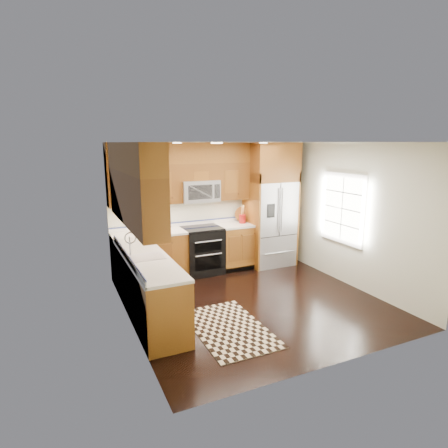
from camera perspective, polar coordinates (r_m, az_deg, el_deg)
name	(u,v)px	position (r m, az deg, el deg)	size (l,w,h in m)	color
ground	(253,301)	(6.40, 4.46, -11.67)	(4.00, 4.00, 0.00)	black
wall_back	(207,206)	(7.76, -2.56, 2.69)	(4.00, 0.02, 2.60)	beige
wall_left	(128,239)	(5.33, -14.48, -2.16)	(0.02, 4.00, 2.60)	beige
wall_right	(351,215)	(7.16, 18.78, 1.24)	(0.02, 4.00, 2.60)	beige
window	(343,208)	(7.28, 17.63, 2.28)	(0.04, 1.10, 1.30)	white
base_cabinets	(166,270)	(6.57, -8.88, -6.90)	(2.85, 3.00, 0.90)	#91571B
countertop	(171,241)	(6.58, -8.10, -2.57)	(2.86, 3.01, 0.04)	silver
upper_cabinets	(164,177)	(6.44, -9.11, 7.08)	(2.85, 3.00, 1.15)	brown
range	(202,250)	(7.56, -3.31, -4.05)	(0.76, 0.67, 0.95)	black
microwave	(199,191)	(7.43, -3.79, 5.06)	(0.76, 0.40, 0.42)	#B2B2B7
refrigerator	(271,205)	(8.02, 7.10, 2.95)	(0.98, 0.75, 2.60)	#B2B2B7
sink_faucet	(144,253)	(5.67, -12.10, -4.38)	(0.54, 0.44, 0.37)	#B2B2B7
rug	(229,328)	(5.54, 0.75, -15.55)	(0.96, 1.60, 0.01)	black
knife_block	(161,223)	(7.38, -9.54, 0.16)	(0.15, 0.18, 0.30)	tan
utensil_crock	(242,217)	(7.83, 2.83, 1.09)	(0.14, 0.14, 0.39)	maroon
cutting_board	(242,221)	(8.01, 2.82, 0.45)	(0.33, 0.33, 0.02)	brown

